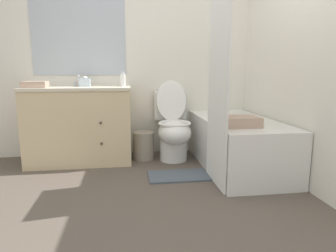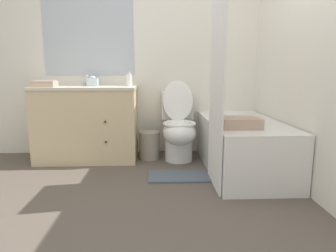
{
  "view_description": "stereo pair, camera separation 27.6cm",
  "coord_description": "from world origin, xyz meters",
  "px_view_note": "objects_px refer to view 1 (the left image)",
  "views": [
    {
      "loc": [
        -0.23,
        -1.92,
        1.0
      ],
      "look_at": [
        0.16,
        0.77,
        0.5
      ],
      "focal_mm": 32.0,
      "sensor_mm": 36.0,
      "label": 1
    },
    {
      "loc": [
        0.04,
        -1.94,
        1.0
      ],
      "look_at": [
        0.16,
        0.77,
        0.5
      ],
      "focal_mm": 32.0,
      "sensor_mm": 36.0,
      "label": 2
    }
  ],
  "objects_px": {
    "soap_dispenser": "(123,80)",
    "bath_towel_folded": "(240,121)",
    "toilet": "(173,128)",
    "vanity_cabinet": "(80,124)",
    "bathtub": "(237,143)",
    "bath_mat": "(178,176)",
    "sink_faucet": "(80,83)",
    "wastebasket": "(144,146)",
    "tissue_box": "(85,82)",
    "hand_towel_folded": "(35,85)"
  },
  "relations": [
    {
      "from": "soap_dispenser",
      "to": "bath_towel_folded",
      "type": "height_order",
      "value": "soap_dispenser"
    },
    {
      "from": "toilet",
      "to": "bath_towel_folded",
      "type": "bearing_deg",
      "value": -57.35
    },
    {
      "from": "vanity_cabinet",
      "to": "bath_towel_folded",
      "type": "relative_size",
      "value": 3.31
    },
    {
      "from": "toilet",
      "to": "bathtub",
      "type": "relative_size",
      "value": 0.61
    },
    {
      "from": "bath_mat",
      "to": "sink_faucet",
      "type": "bearing_deg",
      "value": 140.0
    },
    {
      "from": "vanity_cabinet",
      "to": "bath_towel_folded",
      "type": "bearing_deg",
      "value": -28.55
    },
    {
      "from": "vanity_cabinet",
      "to": "sink_faucet",
      "type": "relative_size",
      "value": 7.85
    },
    {
      "from": "vanity_cabinet",
      "to": "bath_towel_folded",
      "type": "xyz_separation_m",
      "value": [
        1.51,
        -0.82,
        0.13
      ]
    },
    {
      "from": "wastebasket",
      "to": "bath_mat",
      "type": "relative_size",
      "value": 0.55
    },
    {
      "from": "wastebasket",
      "to": "bath_towel_folded",
      "type": "relative_size",
      "value": 0.94
    },
    {
      "from": "toilet",
      "to": "soap_dispenser",
      "type": "relative_size",
      "value": 5.55
    },
    {
      "from": "toilet",
      "to": "soap_dispenser",
      "type": "bearing_deg",
      "value": 171.68
    },
    {
      "from": "bath_mat",
      "to": "toilet",
      "type": "bearing_deg",
      "value": 85.83
    },
    {
      "from": "tissue_box",
      "to": "hand_towel_folded",
      "type": "height_order",
      "value": "tissue_box"
    },
    {
      "from": "soap_dispenser",
      "to": "bath_towel_folded",
      "type": "xyz_separation_m",
      "value": [
        1.03,
        -0.83,
        -0.35
      ]
    },
    {
      "from": "hand_towel_folded",
      "to": "tissue_box",
      "type": "bearing_deg",
      "value": 26.13
    },
    {
      "from": "sink_faucet",
      "to": "hand_towel_folded",
      "type": "bearing_deg",
      "value": -141.96
    },
    {
      "from": "toilet",
      "to": "bathtub",
      "type": "height_order",
      "value": "toilet"
    },
    {
      "from": "wastebasket",
      "to": "bathtub",
      "type": "bearing_deg",
      "value": -24.49
    },
    {
      "from": "tissue_box",
      "to": "soap_dispenser",
      "type": "xyz_separation_m",
      "value": [
        0.41,
        -0.08,
        0.03
      ]
    },
    {
      "from": "soap_dispenser",
      "to": "hand_towel_folded",
      "type": "height_order",
      "value": "soap_dispenser"
    },
    {
      "from": "sink_faucet",
      "to": "toilet",
      "type": "relative_size",
      "value": 0.16
    },
    {
      "from": "tissue_box",
      "to": "bath_mat",
      "type": "distance_m",
      "value": 1.47
    },
    {
      "from": "tissue_box",
      "to": "soap_dispenser",
      "type": "height_order",
      "value": "soap_dispenser"
    },
    {
      "from": "tissue_box",
      "to": "hand_towel_folded",
      "type": "xyz_separation_m",
      "value": [
        -0.47,
        -0.23,
        -0.01
      ]
    },
    {
      "from": "bathtub",
      "to": "soap_dispenser",
      "type": "xyz_separation_m",
      "value": [
        -1.16,
        0.46,
        0.64
      ]
    },
    {
      "from": "sink_faucet",
      "to": "hand_towel_folded",
      "type": "distance_m",
      "value": 0.51
    },
    {
      "from": "vanity_cabinet",
      "to": "hand_towel_folded",
      "type": "xyz_separation_m",
      "value": [
        -0.4,
        -0.13,
        0.44
      ]
    },
    {
      "from": "sink_faucet",
      "to": "soap_dispenser",
      "type": "distance_m",
      "value": 0.51
    },
    {
      "from": "bathtub",
      "to": "bath_towel_folded",
      "type": "bearing_deg",
      "value": -109.84
    },
    {
      "from": "soap_dispenser",
      "to": "hand_towel_folded",
      "type": "relative_size",
      "value": 0.68
    },
    {
      "from": "bath_towel_folded",
      "to": "vanity_cabinet",
      "type": "bearing_deg",
      "value": 151.45
    },
    {
      "from": "toilet",
      "to": "wastebasket",
      "type": "distance_m",
      "value": 0.39
    },
    {
      "from": "vanity_cabinet",
      "to": "hand_towel_folded",
      "type": "distance_m",
      "value": 0.61
    },
    {
      "from": "bath_mat",
      "to": "wastebasket",
      "type": "bearing_deg",
      "value": 114.64
    },
    {
      "from": "sink_faucet",
      "to": "toilet",
      "type": "distance_m",
      "value": 1.17
    },
    {
      "from": "vanity_cabinet",
      "to": "sink_faucet",
      "type": "distance_m",
      "value": 0.48
    },
    {
      "from": "wastebasket",
      "to": "hand_towel_folded",
      "type": "relative_size",
      "value": 1.34
    },
    {
      "from": "bath_mat",
      "to": "hand_towel_folded",
      "type": "bearing_deg",
      "value": 159.64
    },
    {
      "from": "tissue_box",
      "to": "sink_faucet",
      "type": "bearing_deg",
      "value": 127.75
    },
    {
      "from": "bathtub",
      "to": "tissue_box",
      "type": "height_order",
      "value": "tissue_box"
    },
    {
      "from": "soap_dispenser",
      "to": "wastebasket",
      "type": "bearing_deg",
      "value": -6.5
    },
    {
      "from": "hand_towel_folded",
      "to": "toilet",
      "type": "bearing_deg",
      "value": 2.58
    },
    {
      "from": "wastebasket",
      "to": "tissue_box",
      "type": "relative_size",
      "value": 2.35
    },
    {
      "from": "bath_towel_folded",
      "to": "bathtub",
      "type": "bearing_deg",
      "value": 70.16
    },
    {
      "from": "sink_faucet",
      "to": "vanity_cabinet",
      "type": "bearing_deg",
      "value": -90.0
    },
    {
      "from": "hand_towel_folded",
      "to": "soap_dispenser",
      "type": "bearing_deg",
      "value": 9.33
    },
    {
      "from": "bathtub",
      "to": "toilet",
      "type": "bearing_deg",
      "value": 148.56
    },
    {
      "from": "toilet",
      "to": "bathtub",
      "type": "bearing_deg",
      "value": -31.44
    },
    {
      "from": "vanity_cabinet",
      "to": "wastebasket",
      "type": "relative_size",
      "value": 3.53
    }
  ]
}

